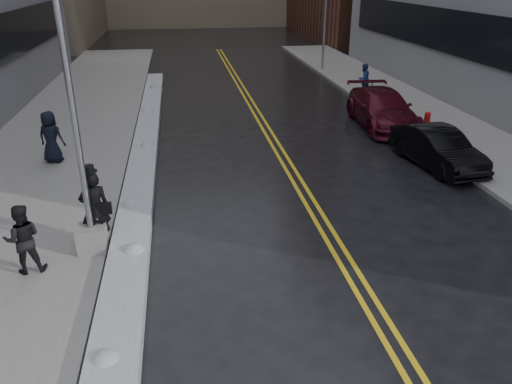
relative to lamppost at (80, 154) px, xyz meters
name	(u,v)px	position (x,y,z in m)	size (l,w,h in m)	color
ground	(243,291)	(3.30, -2.00, -2.53)	(160.00, 160.00, 0.00)	black
sidewalk_west	(57,148)	(-2.45, 8.00, -2.46)	(5.50, 50.00, 0.15)	gray
sidewalk_east	(448,129)	(13.30, 8.00, -2.46)	(4.00, 50.00, 0.15)	gray
lane_line_left	(269,140)	(5.65, 8.00, -2.53)	(0.12, 50.00, 0.01)	gold
lane_line_right	(276,139)	(5.95, 8.00, -2.53)	(0.12, 50.00, 0.01)	gold
snow_ridge	(143,159)	(0.85, 6.00, -2.36)	(0.90, 30.00, 0.34)	silver
lamppost	(80,154)	(0.00, 0.00, 0.00)	(0.65, 0.65, 7.62)	gray
fire_hydrant	(427,119)	(12.30, 8.00, -1.98)	(0.26, 0.26, 0.73)	maroon
traffic_signal	(325,17)	(11.80, 22.00, 0.87)	(0.16, 0.20, 6.00)	gray
pedestrian_fedora	(95,209)	(0.10, 0.27, -1.45)	(0.68, 0.44, 1.86)	black
pedestrian_b	(23,239)	(-1.28, -0.73, -1.59)	(0.77, 0.60, 1.59)	black
pedestrian_c	(51,137)	(-2.16, 6.32, -1.50)	(0.87, 0.56, 1.77)	black
pedestrian_east	(364,79)	(11.92, 14.59, -1.60)	(0.76, 0.59, 1.57)	navy
car_black	(438,148)	(10.80, 4.24, -1.87)	(1.40, 4.02, 1.33)	black
car_maroon	(382,109)	(10.80, 9.17, -1.77)	(2.14, 5.25, 1.52)	#430A18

